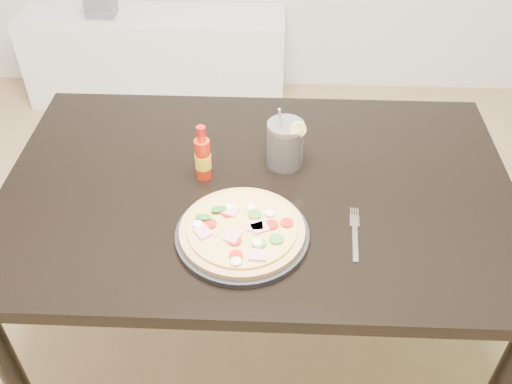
{
  "coord_description": "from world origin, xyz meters",
  "views": [
    {
      "loc": [
        -0.13,
        -0.76,
        1.76
      ],
      "look_at": [
        -0.18,
        0.31,
        0.83
      ],
      "focal_mm": 40.0,
      "sensor_mm": 36.0,
      "label": 1
    }
  ],
  "objects_px": {
    "hot_sauce_bottle": "(203,158)",
    "pizza": "(242,230)",
    "dining_table": "(258,207)",
    "plate": "(242,235)",
    "cola_cup": "(285,145)",
    "fork": "(355,232)",
    "media_console": "(157,58)"
  },
  "relations": [
    {
      "from": "cola_cup",
      "to": "fork",
      "type": "bearing_deg",
      "value": -57.29
    },
    {
      "from": "pizza",
      "to": "fork",
      "type": "xyz_separation_m",
      "value": [
        0.28,
        0.03,
        -0.02
      ]
    },
    {
      "from": "plate",
      "to": "pizza",
      "type": "distance_m",
      "value": 0.02
    },
    {
      "from": "hot_sauce_bottle",
      "to": "pizza",
      "type": "bearing_deg",
      "value": -62.6
    },
    {
      "from": "plate",
      "to": "hot_sauce_bottle",
      "type": "bearing_deg",
      "value": 117.48
    },
    {
      "from": "plate",
      "to": "cola_cup",
      "type": "relative_size",
      "value": 1.71
    },
    {
      "from": "pizza",
      "to": "fork",
      "type": "relative_size",
      "value": 1.64
    },
    {
      "from": "hot_sauce_bottle",
      "to": "media_console",
      "type": "xyz_separation_m",
      "value": [
        -0.47,
        1.61,
        -0.57
      ]
    },
    {
      "from": "pizza",
      "to": "plate",
      "type": "bearing_deg",
      "value": 93.48
    },
    {
      "from": "plate",
      "to": "pizza",
      "type": "xyz_separation_m",
      "value": [
        0.0,
        -0.0,
        0.02
      ]
    },
    {
      "from": "fork",
      "to": "media_console",
      "type": "height_order",
      "value": "fork"
    },
    {
      "from": "pizza",
      "to": "cola_cup",
      "type": "height_order",
      "value": "cola_cup"
    },
    {
      "from": "dining_table",
      "to": "media_console",
      "type": "distance_m",
      "value": 1.8
    },
    {
      "from": "pizza",
      "to": "hot_sauce_bottle",
      "type": "bearing_deg",
      "value": 117.4
    },
    {
      "from": "hot_sauce_bottle",
      "to": "fork",
      "type": "xyz_separation_m",
      "value": [
        0.4,
        -0.2,
        -0.06
      ]
    },
    {
      "from": "dining_table",
      "to": "cola_cup",
      "type": "height_order",
      "value": "cola_cup"
    },
    {
      "from": "cola_cup",
      "to": "fork",
      "type": "distance_m",
      "value": 0.33
    },
    {
      "from": "fork",
      "to": "hot_sauce_bottle",
      "type": "bearing_deg",
      "value": 156.66
    },
    {
      "from": "dining_table",
      "to": "plate",
      "type": "height_order",
      "value": "plate"
    },
    {
      "from": "hot_sauce_bottle",
      "to": "fork",
      "type": "height_order",
      "value": "hot_sauce_bottle"
    },
    {
      "from": "pizza",
      "to": "cola_cup",
      "type": "relative_size",
      "value": 1.6
    },
    {
      "from": "fork",
      "to": "cola_cup",
      "type": "bearing_deg",
      "value": 126.52
    },
    {
      "from": "dining_table",
      "to": "plate",
      "type": "distance_m",
      "value": 0.22
    },
    {
      "from": "dining_table",
      "to": "media_console",
      "type": "xyz_separation_m",
      "value": [
        -0.62,
        1.64,
        -0.42
      ]
    },
    {
      "from": "media_console",
      "to": "dining_table",
      "type": "bearing_deg",
      "value": -69.23
    },
    {
      "from": "pizza",
      "to": "hot_sauce_bottle",
      "type": "relative_size",
      "value": 1.85
    },
    {
      "from": "dining_table",
      "to": "pizza",
      "type": "bearing_deg",
      "value": -98.67
    },
    {
      "from": "plate",
      "to": "fork",
      "type": "height_order",
      "value": "plate"
    },
    {
      "from": "hot_sauce_bottle",
      "to": "media_console",
      "type": "height_order",
      "value": "hot_sauce_bottle"
    },
    {
      "from": "plate",
      "to": "hot_sauce_bottle",
      "type": "relative_size",
      "value": 1.98
    },
    {
      "from": "hot_sauce_bottle",
      "to": "media_console",
      "type": "relative_size",
      "value": 0.12
    },
    {
      "from": "dining_table",
      "to": "cola_cup",
      "type": "xyz_separation_m",
      "value": [
        0.07,
        0.1,
        0.15
      ]
    }
  ]
}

